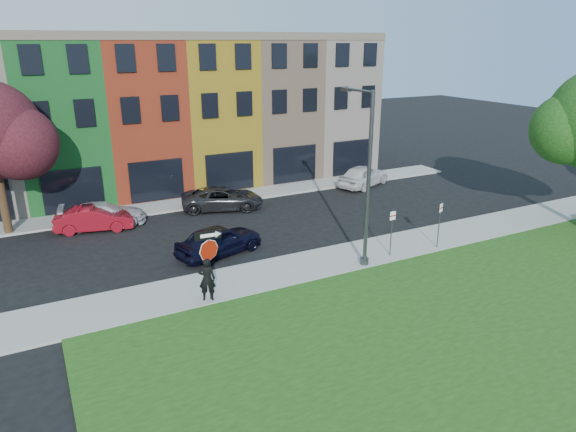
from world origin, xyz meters
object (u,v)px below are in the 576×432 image
stop_sign (209,251)px  street_lamp (366,180)px  sedan_near (219,240)px  man (207,279)px

stop_sign → street_lamp: street_lamp is taller
stop_sign → sedan_near: (1.95, 4.38, -1.45)m
stop_sign → street_lamp: (7.48, 0.20, 1.91)m
street_lamp → stop_sign: bearing=-177.3°
man → street_lamp: size_ratio=0.23×
man → street_lamp: 8.22m
sedan_near → stop_sign: bearing=138.9°
sedan_near → street_lamp: street_lamp is taller
man → sedan_near: man is taller
stop_sign → sedan_near: stop_sign is taller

